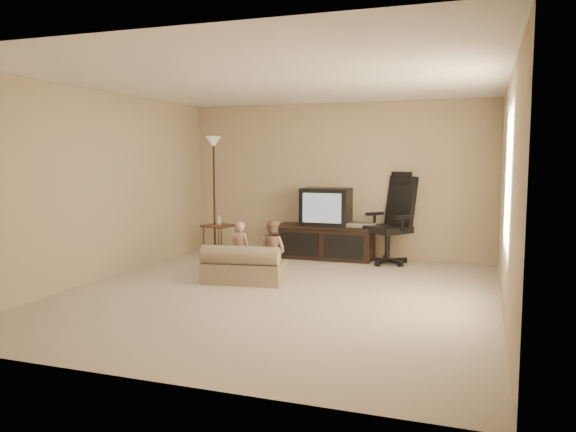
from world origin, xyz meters
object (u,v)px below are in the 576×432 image
object	(u,v)px
side_table	(220,226)
child_sofa	(243,267)
floor_lamp	(214,169)
toddler_left	(241,250)
office_chair	(392,231)
toddler_right	(273,250)
tv_stand	(326,229)

from	to	relation	value
side_table	child_sofa	xyz separation A→B (m)	(1.18, -1.72, -0.29)
floor_lamp	toddler_left	distance (m)	2.13
office_chair	child_sofa	size ratio (longest dim) A/B	1.28
office_chair	toddler_left	distance (m)	2.48
office_chair	side_table	bearing A→B (deg)	-136.38
office_chair	floor_lamp	size ratio (longest dim) A/B	0.72
office_chair	toddler_right	world-z (taller)	office_chair
side_table	toddler_right	xyz separation A→B (m)	(1.49, -1.45, -0.09)
toddler_left	office_chair	bearing A→B (deg)	-125.23
tv_stand	floor_lamp	xyz separation A→B (m)	(-1.81, -0.35, 0.96)
floor_lamp	toddler_left	size ratio (longest dim) A/B	2.52
floor_lamp	child_sofa	size ratio (longest dim) A/B	1.79
tv_stand	toddler_right	world-z (taller)	tv_stand
toddler_left	toddler_right	xyz separation A→B (m)	(0.44, 0.04, 0.02)
office_chair	floor_lamp	world-z (taller)	floor_lamp
toddler_left	floor_lamp	bearing A→B (deg)	-43.07
tv_stand	toddler_right	size ratio (longest dim) A/B	1.97
side_table	toddler_left	size ratio (longest dim) A/B	0.90
office_chair	tv_stand	bearing A→B (deg)	-145.81
floor_lamp	toddler_left	xyz separation A→B (m)	(1.13, -1.48, -1.04)
toddler_left	tv_stand	bearing A→B (deg)	-100.95
tv_stand	toddler_right	distance (m)	1.81
toddler_left	child_sofa	bearing A→B (deg)	130.28
child_sofa	toddler_left	distance (m)	0.33
office_chair	floor_lamp	xyz separation A→B (m)	(-2.87, -0.28, 0.93)
tv_stand	child_sofa	size ratio (longest dim) A/B	1.46
toddler_right	side_table	bearing A→B (deg)	-25.03
child_sofa	toddler_right	distance (m)	0.46
floor_lamp	toddler_right	size ratio (longest dim) A/B	2.43
office_chair	child_sofa	distance (m)	2.58
office_chair	floor_lamp	bearing A→B (deg)	-136.35
tv_stand	toddler_left	xyz separation A→B (m)	(-0.68, -1.83, -0.08)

